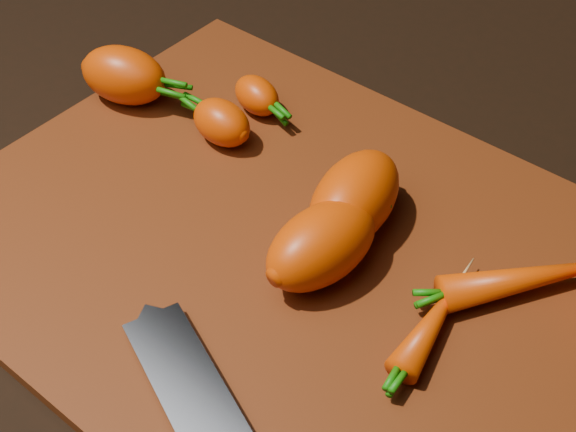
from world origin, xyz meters
The scene contains 9 objects.
ground centered at (0.00, 0.00, -0.01)m, with size 2.00×2.00×0.01m, color black.
cutting_board centered at (0.00, 0.00, 0.01)m, with size 0.50×0.40×0.01m, color #63260B.
carrot_0 centered at (-0.22, 0.05, 0.04)m, with size 0.08×0.05×0.05m, color #CF3900.
carrot_1 centered at (-0.11, 0.06, 0.03)m, with size 0.06×0.04×0.04m, color #CF3900.
carrot_2 centered at (0.03, 0.05, 0.04)m, with size 0.10×0.06×0.06m, color #CF3900.
carrot_3 centered at (0.04, 0.00, 0.04)m, with size 0.09×0.06×0.06m, color #CF3900.
carrot_4 centered at (-0.12, 0.11, 0.03)m, with size 0.05×0.03×0.03m, color #CF3900.
carrot_6 centered at (0.17, 0.07, 0.03)m, with size 0.13×0.03×0.03m, color #CF3900.
carrot_7 centered at (0.13, 0.00, 0.02)m, with size 0.09×0.02×0.02m, color #CF3900.
Camera 1 is at (0.27, -0.32, 0.45)m, focal length 50.00 mm.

